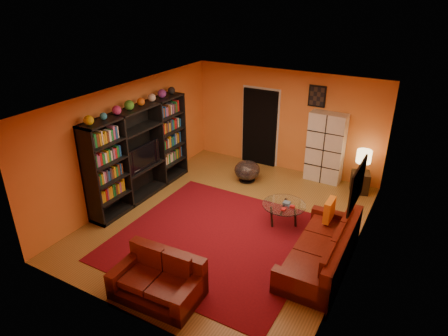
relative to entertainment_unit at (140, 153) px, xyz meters
The scene contains 20 objects.
floor 2.51m from the entertainment_unit, ahead, with size 6.00×6.00×0.00m, color brown.
ceiling 2.75m from the entertainment_unit, ahead, with size 6.00×6.00×0.00m, color white.
wall_back 3.77m from the entertainment_unit, 52.83° to the left, with size 6.00×6.00×0.00m, color orange.
wall_front 3.77m from the entertainment_unit, 52.83° to the right, with size 6.00×6.00×0.00m, color orange.
wall_left 0.34m from the entertainment_unit, behind, with size 6.00×6.00×0.00m, color orange.
wall_right 4.78m from the entertainment_unit, ahead, with size 6.00×6.00×0.00m, color orange.
rug 2.69m from the entertainment_unit, 16.42° to the right, with size 3.60×3.60×0.01m, color #550912.
doorway 3.35m from the entertainment_unit, 61.98° to the left, with size 0.95×0.10×2.04m, color black.
wall_art_right 4.80m from the entertainment_unit, ahead, with size 0.03×1.00×0.70m, color black.
wall_art_back 4.36m from the entertainment_unit, 44.57° to the left, with size 0.42×0.03×0.52m, color black.
entertainment_unit is the anchor object (origin of this frame).
tv 0.08m from the entertainment_unit, 39.68° to the right, with size 0.13×0.99×0.57m, color black.
sofa 4.50m from the entertainment_unit, ahead, with size 0.97×2.30×0.85m.
loveseat 3.46m from the entertainment_unit, 45.78° to the right, with size 1.41×0.89×0.85m.
throw_pillow 4.26m from the entertainment_unit, ahead, with size 0.12×0.42×0.42m, color orange.
coffee_table 3.39m from the entertainment_unit, ahead, with size 0.88×0.88×0.44m.
storage_cabinet 4.42m from the entertainment_unit, 39.37° to the left, with size 0.87×0.39×1.74m, color silver.
bowl_chair 2.67m from the entertainment_unit, 45.62° to the left, with size 0.64×0.64×0.52m.
side_table 5.14m from the entertainment_unit, 30.87° to the left, with size 0.40×0.40×0.50m, color black.
table_lamp 5.08m from the entertainment_unit, 30.87° to the left, with size 0.34×0.34×0.56m.
Camera 1 is at (3.38, -6.23, 4.54)m, focal length 32.00 mm.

